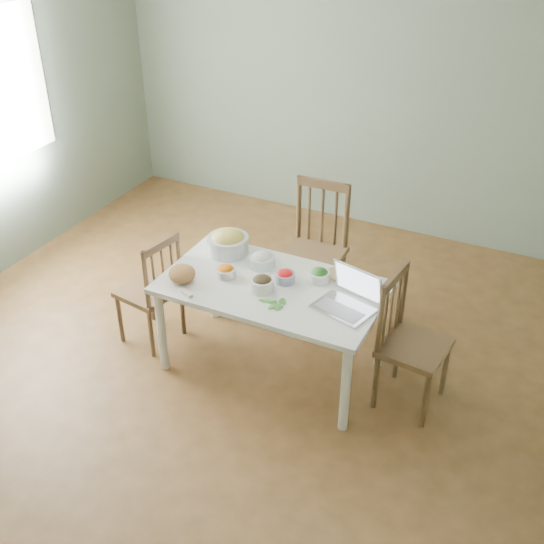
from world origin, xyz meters
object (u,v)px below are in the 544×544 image
at_px(bread_boule, 182,274).
at_px(chair_far, 312,252).
at_px(dining_table, 272,327).
at_px(chair_right, 415,344).
at_px(chair_left, 148,288).
at_px(laptop, 344,293).
at_px(bowl_squash, 228,242).

bearing_deg(bread_boule, chair_far, 62.62).
xyz_separation_m(dining_table, bread_boule, (-0.55, -0.22, 0.40)).
bearing_deg(chair_right, chair_left, 100.93).
bearing_deg(bread_boule, dining_table, 21.44).
bearing_deg(chair_left, dining_table, 104.45).
height_order(chair_left, laptop, laptop).
distance_m(chair_left, bread_boule, 0.51).
bearing_deg(chair_right, bowl_squash, 89.23).
bearing_deg(chair_right, bread_boule, 106.98).
xyz_separation_m(bowl_squash, laptop, (0.98, -0.30, 0.04)).
bearing_deg(chair_far, laptop, -57.88).
distance_m(chair_far, bowl_squash, 0.72).
bearing_deg(laptop, chair_right, 32.18).
xyz_separation_m(chair_far, bowl_squash, (-0.42, -0.53, 0.25)).
bearing_deg(bread_boule, bowl_squash, 79.10).
bearing_deg(dining_table, laptop, -6.46).
xyz_separation_m(dining_table, chair_left, (-0.94, -0.09, 0.10)).
bearing_deg(chair_far, bread_boule, -119.09).
bearing_deg(chair_far, chair_left, -138.11).
bearing_deg(chair_left, chair_far, 142.75).
distance_m(dining_table, laptop, 0.70).
bearing_deg(chair_left, bowl_squash, 133.95).
bearing_deg(chair_left, chair_right, 104.10).
xyz_separation_m(dining_table, chair_right, (0.96, 0.08, 0.13)).
distance_m(dining_table, bread_boule, 0.71).
height_order(chair_far, laptop, chair_far).
xyz_separation_m(chair_far, chair_right, (1.00, -0.69, -0.05)).
relative_size(dining_table, chair_left, 1.67).
height_order(chair_right, bread_boule, chair_right).
distance_m(chair_far, laptop, 1.04).
xyz_separation_m(bread_boule, bowl_squash, (0.09, 0.46, 0.03)).
bearing_deg(bowl_squash, chair_far, 51.21).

